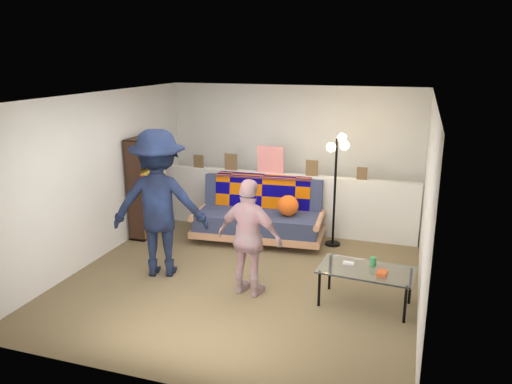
% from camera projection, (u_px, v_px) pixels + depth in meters
% --- Properties ---
extents(ground, '(5.00, 5.00, 0.00)m').
position_uv_depth(ground, '(247.00, 273.00, 6.87)').
color(ground, brown).
rests_on(ground, ground).
extents(room_shell, '(4.60, 5.05, 2.45)m').
position_uv_depth(room_shell, '(258.00, 147.00, 6.86)').
color(room_shell, silver).
rests_on(room_shell, ground).
extents(half_wall_ledge, '(4.45, 0.15, 1.00)m').
position_uv_depth(half_wall_ledge, '(282.00, 202.00, 8.39)').
color(half_wall_ledge, silver).
rests_on(half_wall_ledge, ground).
extents(ledge_decor, '(2.97, 0.02, 0.45)m').
position_uv_depth(ledge_decor, '(269.00, 162.00, 8.26)').
color(ledge_decor, brown).
rests_on(ledge_decor, half_wall_ledge).
extents(futon_sofa, '(2.13, 1.15, 0.88)m').
position_uv_depth(futon_sofa, '(260.00, 215.00, 8.01)').
color(futon_sofa, tan).
rests_on(futon_sofa, ground).
extents(bookshelf, '(0.27, 0.82, 1.64)m').
position_uv_depth(bookshelf, '(147.00, 189.00, 8.20)').
color(bookshelf, black).
rests_on(bookshelf, ground).
extents(coffee_table, '(1.15, 0.70, 0.57)m').
position_uv_depth(coffee_table, '(367.00, 272.00, 5.88)').
color(coffee_table, black).
rests_on(coffee_table, ground).
extents(floor_lamp, '(0.36, 0.33, 1.76)m').
position_uv_depth(floor_lamp, '(337.00, 167.00, 7.57)').
color(floor_lamp, black).
rests_on(floor_lamp, ground).
extents(person_left, '(1.44, 1.08, 1.98)m').
position_uv_depth(person_left, '(159.00, 204.00, 6.62)').
color(person_left, black).
rests_on(person_left, ground).
extents(person_right, '(0.92, 0.51, 1.48)m').
position_uv_depth(person_right, '(250.00, 238.00, 6.08)').
color(person_right, pink).
rests_on(person_right, ground).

